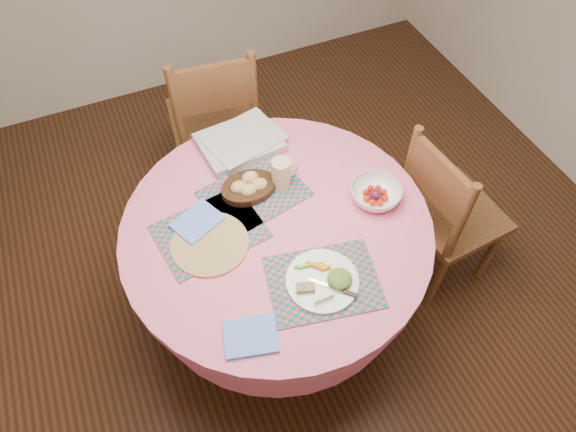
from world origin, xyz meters
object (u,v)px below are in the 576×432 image
(dinner_plate, at_px, (325,280))
(fruit_bowl, at_px, (376,194))
(latte_mug, at_px, (282,173))
(chair_back, at_px, (215,120))
(chair_right, at_px, (446,212))
(wicker_trivet, at_px, (210,244))
(dining_table, at_px, (277,252))
(bread_bowl, at_px, (249,186))

(dinner_plate, relative_size, fruit_bowl, 1.07)
(latte_mug, relative_size, fruit_bowl, 0.53)
(chair_back, distance_m, latte_mug, 0.81)
(chair_right, xyz_separation_m, fruit_bowl, (-0.40, 0.03, 0.30))
(chair_back, height_order, latte_mug, chair_back)
(chair_right, distance_m, chair_back, 1.27)
(wicker_trivet, bearing_deg, chair_right, -4.73)
(latte_mug, bearing_deg, wicker_trivet, -156.03)
(dining_table, xyz_separation_m, chair_right, (0.82, -0.07, -0.07))
(bread_bowl, xyz_separation_m, fruit_bowl, (0.46, -0.24, -0.00))
(dinner_plate, xyz_separation_m, bread_bowl, (-0.09, 0.52, 0.01))
(chair_back, distance_m, bread_bowl, 0.78)
(chair_back, bearing_deg, dinner_plate, 98.10)
(chair_right, bearing_deg, latte_mug, 65.88)
(latte_mug, bearing_deg, bread_bowl, 171.60)
(latte_mug, xyz_separation_m, fruit_bowl, (0.32, -0.22, -0.04))
(chair_back, bearing_deg, bread_bowl, 91.38)
(bread_bowl, relative_size, latte_mug, 1.72)
(dining_table, distance_m, dinner_plate, 0.38)
(chair_right, xyz_separation_m, bread_bowl, (-0.86, 0.28, 0.30))
(fruit_bowl, bearing_deg, dining_table, 174.33)
(dining_table, xyz_separation_m, dinner_plate, (0.06, -0.31, 0.22))
(bread_bowl, bearing_deg, chair_right, -17.82)
(chair_back, xyz_separation_m, fruit_bowl, (0.38, -0.97, 0.26))
(chair_back, relative_size, wicker_trivet, 3.31)
(wicker_trivet, bearing_deg, dinner_plate, -45.13)
(wicker_trivet, distance_m, bread_bowl, 0.30)
(dining_table, bearing_deg, bread_bowl, 100.32)
(dining_table, distance_m, wicker_trivet, 0.34)
(wicker_trivet, relative_size, dinner_plate, 1.12)
(bread_bowl, bearing_deg, dining_table, -79.68)
(dinner_plate, bearing_deg, fruit_bowl, 36.83)
(chair_right, height_order, bread_bowl, chair_right)
(wicker_trivet, relative_size, bread_bowl, 1.30)
(dinner_plate, xyz_separation_m, fruit_bowl, (0.36, 0.27, 0.01))
(chair_right, xyz_separation_m, dinner_plate, (-0.77, -0.24, 0.29))
(dining_table, xyz_separation_m, latte_mug, (0.10, 0.18, 0.27))
(dinner_plate, height_order, bread_bowl, bread_bowl)
(wicker_trivet, distance_m, fruit_bowl, 0.69)
(dining_table, xyz_separation_m, wicker_trivet, (-0.27, 0.02, 0.20))
(latte_mug, distance_m, fruit_bowl, 0.39)
(chair_back, relative_size, bread_bowl, 4.32)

